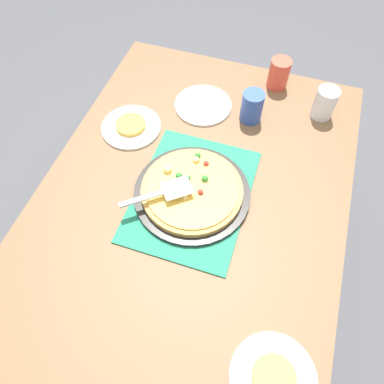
# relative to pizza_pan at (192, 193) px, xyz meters

# --- Properties ---
(ground_plane) EXTENTS (8.00, 8.00, 0.00)m
(ground_plane) POSITION_rel_pizza_pan_xyz_m (0.00, 0.00, -0.76)
(ground_plane) COLOR #4C4C51
(dining_table) EXTENTS (1.40, 1.00, 0.75)m
(dining_table) POSITION_rel_pizza_pan_xyz_m (0.00, 0.00, -0.12)
(dining_table) COLOR brown
(dining_table) RESTS_ON ground_plane
(placemat) EXTENTS (0.48, 0.36, 0.01)m
(placemat) POSITION_rel_pizza_pan_xyz_m (0.00, 0.00, -0.01)
(placemat) COLOR #237F5B
(placemat) RESTS_ON dining_table
(pizza_pan) EXTENTS (0.38, 0.38, 0.01)m
(pizza_pan) POSITION_rel_pizza_pan_xyz_m (0.00, 0.00, 0.00)
(pizza_pan) COLOR black
(pizza_pan) RESTS_ON placemat
(pizza) EXTENTS (0.33, 0.33, 0.05)m
(pizza) POSITION_rel_pizza_pan_xyz_m (0.00, 0.00, 0.02)
(pizza) COLOR tan
(pizza) RESTS_ON pizza_pan
(plate_near_left) EXTENTS (0.22, 0.22, 0.01)m
(plate_near_left) POSITION_rel_pizza_pan_xyz_m (0.21, 0.31, -0.01)
(plate_near_left) COLOR white
(plate_near_left) RESTS_ON dining_table
(plate_far_right) EXTENTS (0.22, 0.22, 0.01)m
(plate_far_right) POSITION_rel_pizza_pan_xyz_m (-0.45, -0.36, -0.01)
(plate_far_right) COLOR white
(plate_far_right) RESTS_ON dining_table
(plate_side) EXTENTS (0.22, 0.22, 0.01)m
(plate_side) POSITION_rel_pizza_pan_xyz_m (0.40, 0.09, -0.01)
(plate_side) COLOR white
(plate_side) RESTS_ON dining_table
(served_slice_left) EXTENTS (0.11, 0.11, 0.02)m
(served_slice_left) POSITION_rel_pizza_pan_xyz_m (0.21, 0.31, 0.01)
(served_slice_left) COLOR gold
(served_slice_left) RESTS_ON plate_near_left
(served_slice_right) EXTENTS (0.11, 0.11, 0.02)m
(served_slice_right) POSITION_rel_pizza_pan_xyz_m (-0.45, -0.36, 0.01)
(served_slice_right) COLOR #EAB747
(served_slice_right) RESTS_ON plate_far_right
(cup_near) EXTENTS (0.08, 0.08, 0.12)m
(cup_near) POSITION_rel_pizza_pan_xyz_m (0.61, -0.16, 0.05)
(cup_near) COLOR #E04C38
(cup_near) RESTS_ON dining_table
(cup_far) EXTENTS (0.08, 0.08, 0.12)m
(cup_far) POSITION_rel_pizza_pan_xyz_m (0.50, -0.35, 0.05)
(cup_far) COLOR white
(cup_far) RESTS_ON dining_table
(cup_corner) EXTENTS (0.08, 0.08, 0.12)m
(cup_corner) POSITION_rel_pizza_pan_xyz_m (0.40, -0.10, 0.05)
(cup_corner) COLOR #3351AD
(cup_corner) RESTS_ON dining_table
(pizza_server) EXTENTS (0.18, 0.21, 0.01)m
(pizza_server) POSITION_rel_pizza_pan_xyz_m (-0.06, 0.08, 0.06)
(pizza_server) COLOR silver
(pizza_server) RESTS_ON pizza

